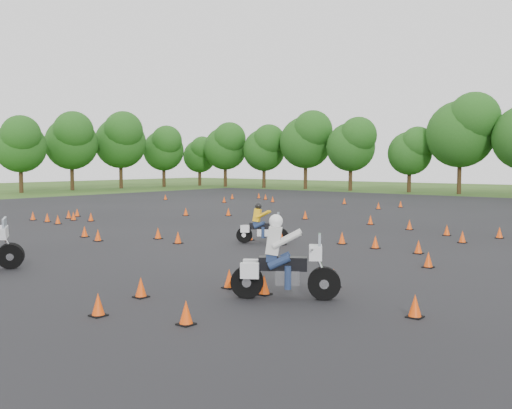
{
  "coord_description": "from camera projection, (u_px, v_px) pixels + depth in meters",
  "views": [
    {
      "loc": [
        16.41,
        -16.4,
        3.12
      ],
      "look_at": [
        0.0,
        4.0,
        1.2
      ],
      "focal_mm": 40.0,
      "sensor_mm": 36.0,
      "label": 1
    }
  ],
  "objects": [
    {
      "name": "asphalt_pad",
      "position": [
        282.0,
        226.0,
        27.9
      ],
      "size": [
        62.0,
        62.0,
        0.0
      ],
      "primitive_type": "plane",
      "color": "black",
      "rests_on": "ground"
    },
    {
      "name": "rider_yellow",
      "position": [
        262.0,
        223.0,
        21.94
      ],
      "size": [
        2.09,
        1.49,
        1.57
      ],
      "primitive_type": null,
      "rotation": [
        0.0,
        0.0,
        0.48
      ],
      "color": "yellow",
      "rests_on": "ground"
    },
    {
      "name": "rider_white",
      "position": [
        285.0,
        257.0,
        12.98
      ],
      "size": [
        2.52,
        2.02,
        1.94
      ],
      "primitive_type": null,
      "rotation": [
        0.0,
        0.0,
        0.58
      ],
      "color": "silver",
      "rests_on": "ground"
    },
    {
      "name": "ground",
      "position": [
        195.0,
        239.0,
        23.24
      ],
      "size": [
        140.0,
        140.0,
        0.0
      ],
      "primitive_type": "plane",
      "color": "#2D5119",
      "rests_on": "ground"
    },
    {
      "name": "treeline",
      "position": [
        499.0,
        145.0,
        48.94
      ],
      "size": [
        86.86,
        32.29,
        10.71
      ],
      "color": "#1F4F16",
      "rests_on": "ground"
    },
    {
      "name": "traffic_cones",
      "position": [
        264.0,
        222.0,
        27.68
      ],
      "size": [
        36.21,
        32.53,
        0.45
      ],
      "color": "#FA4A0A",
      "rests_on": "asphalt_pad"
    }
  ]
}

